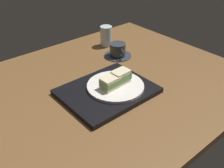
{
  "coord_description": "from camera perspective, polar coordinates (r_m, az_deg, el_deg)",
  "views": [
    {
      "loc": [
        -53.55,
        -76.25,
        62.3
      ],
      "look_at": [
        4.46,
        -8.23,
        5.0
      ],
      "focal_mm": 42.24,
      "sensor_mm": 36.0,
      "label": 1
    }
  ],
  "objects": [
    {
      "name": "coffee_cup",
      "position": [
        1.38,
        1.26,
        7.21
      ],
      "size": [
        14.46,
        14.46,
        7.03
      ],
      "color": "#333842",
      "rests_on": "ground_plane"
    },
    {
      "name": "ground_plane",
      "position": [
        1.13,
        -4.44,
        -1.86
      ],
      "size": [
        140.0,
        100.0,
        3.0
      ],
      "primitive_type": "cube",
      "color": "brown"
    },
    {
      "name": "sandwich_near",
      "position": [
        1.06,
        -0.41,
        0.27
      ],
      "size": [
        7.71,
        5.57,
        4.78
      ],
      "color": "beige",
      "rests_on": "sandwich_plate"
    },
    {
      "name": "serving_tray",
      "position": [
        1.09,
        -1.05,
        -1.54
      ],
      "size": [
        36.57,
        29.31,
        2.11
      ],
      "primitive_type": "cube",
      "color": "black",
      "rests_on": "ground_plane"
    },
    {
      "name": "sandwich_plate",
      "position": [
        1.09,
        0.75,
        -0.43
      ],
      "size": [
        23.71,
        23.71,
        1.22
      ],
      "primitive_type": "cylinder",
      "color": "white",
      "rests_on": "serving_tray"
    },
    {
      "name": "drinking_glass",
      "position": [
        1.49,
        -1.27,
        10.32
      ],
      "size": [
        6.53,
        6.53,
        11.27
      ],
      "primitive_type": "cylinder",
      "color": "silver",
      "rests_on": "ground_plane"
    },
    {
      "name": "sandwich_far",
      "position": [
        1.09,
        1.9,
        1.64
      ],
      "size": [
        7.89,
        5.88,
        5.32
      ],
      "color": "beige",
      "rests_on": "sandwich_plate"
    }
  ]
}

